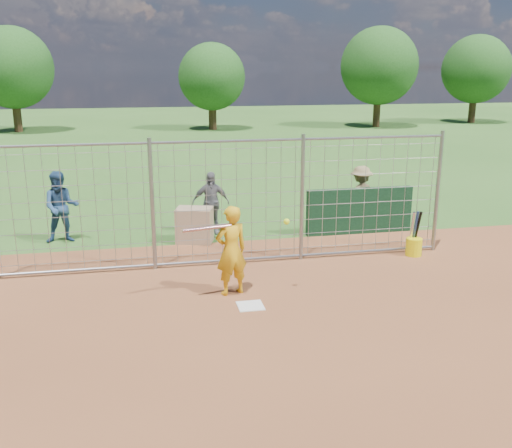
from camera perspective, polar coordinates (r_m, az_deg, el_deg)
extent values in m
plane|color=#2D591E|center=(9.83, -0.79, -7.79)|extent=(100.00, 100.00, 0.00)
plane|color=brown|center=(7.23, 3.86, -16.95)|extent=(18.00, 18.00, 0.00)
cube|color=silver|center=(9.65, -0.57, -8.20)|extent=(0.43, 0.43, 0.02)
cube|color=#11381E|center=(13.88, 10.29, 1.30)|extent=(2.60, 0.20, 1.10)
imported|color=gold|center=(9.90, -2.49, -2.68)|extent=(0.67, 0.54, 1.60)
imported|color=navy|center=(13.62, -18.89, 1.61)|extent=(0.84, 0.67, 1.64)
imported|color=slate|center=(13.64, -4.55, 2.14)|extent=(0.91, 0.43, 1.51)
imported|color=olive|center=(14.51, 10.43, 2.77)|extent=(1.09, 0.79, 1.52)
cube|color=tan|center=(13.05, -6.16, -0.11)|extent=(0.92, 0.75, 0.80)
cylinder|color=silver|center=(9.53, -4.91, -0.40)|extent=(0.85, 0.25, 0.06)
sphere|color=#E7FF1A|center=(9.76, 3.08, 0.25)|extent=(0.10, 0.10, 0.10)
cylinder|color=yellow|center=(12.56, 15.50, -2.22)|extent=(0.34, 0.34, 0.38)
cylinder|color=silver|center=(12.48, 15.31, -0.59)|extent=(0.11, 0.25, 0.84)
cylinder|color=navy|center=(12.51, 15.60, -0.57)|extent=(0.06, 0.21, 0.85)
cylinder|color=black|center=(12.54, 15.80, -0.56)|extent=(0.10, 0.25, 0.84)
cylinder|color=gray|center=(11.18, -10.33, 1.85)|extent=(0.08, 0.08, 2.60)
cylinder|color=gray|center=(11.62, 4.62, 2.57)|extent=(0.08, 0.08, 2.60)
cylinder|color=gray|center=(12.77, 17.69, 3.05)|extent=(0.08, 0.08, 2.60)
cylinder|color=gray|center=(11.09, -2.79, 8.28)|extent=(9.00, 0.05, 0.05)
cylinder|color=gray|center=(11.64, -2.63, -3.62)|extent=(9.00, 0.05, 0.05)
cube|color=gray|center=(11.32, -2.70, 1.99)|extent=(9.00, 0.02, 2.50)
cylinder|color=#3F2B19|center=(38.67, -22.81, 10.36)|extent=(0.50, 0.50, 2.52)
sphere|color=#26561E|center=(38.58, -23.22, 14.18)|extent=(4.90, 4.90, 4.90)
cylinder|color=#3F2B19|center=(37.28, -4.37, 11.06)|extent=(0.50, 0.50, 2.16)
sphere|color=#26561E|center=(37.18, -4.44, 14.48)|extent=(4.20, 4.20, 4.20)
cylinder|color=#3F2B19|center=(39.70, 12.00, 11.36)|extent=(0.50, 0.50, 2.59)
sphere|color=#26561E|center=(39.61, 12.22, 15.20)|extent=(5.04, 5.04, 5.04)
cylinder|color=#3F2B19|center=(44.75, 20.84, 11.03)|extent=(0.50, 0.50, 2.45)
sphere|color=#26561E|center=(44.67, 21.16, 14.24)|extent=(4.76, 4.76, 4.76)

